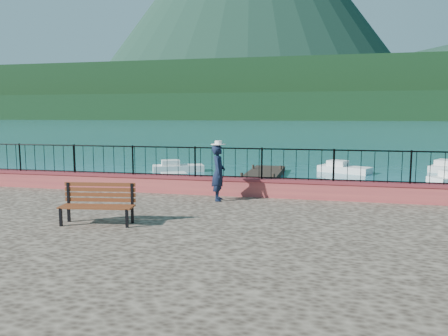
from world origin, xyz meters
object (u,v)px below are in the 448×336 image
at_px(boat_3, 178,165).
at_px(boat_0, 184,179).
at_px(boat_4, 345,167).
at_px(park_bench, 98,212).
at_px(person, 218,173).
at_px(boat_1, 366,197).
at_px(boat_5, 447,164).

bearing_deg(boat_3, boat_0, -92.54).
relative_size(boat_0, boat_4, 1.07).
relative_size(park_bench, boat_0, 0.51).
distance_m(person, boat_0, 10.06).
distance_m(boat_1, boat_3, 14.46).
distance_m(person, boat_4, 17.51).
bearing_deg(person, boat_4, -24.44).
relative_size(park_bench, boat_1, 0.49).
bearing_deg(park_bench, boat_0, 90.75).
height_order(boat_0, boat_1, same).
xyz_separation_m(boat_1, boat_3, (-11.34, 8.97, 0.00)).
height_order(boat_0, boat_5, same).
relative_size(person, boat_4, 0.51).
relative_size(boat_3, boat_5, 0.79).
bearing_deg(boat_0, person, -94.63).
relative_size(park_bench, boat_5, 0.42).
bearing_deg(boat_0, boat_1, -47.63).
bearing_deg(boat_4, boat_1, -61.60).
bearing_deg(boat_4, person, -78.59).
distance_m(person, boat_3, 16.42).
bearing_deg(boat_3, boat_1, -62.75).
relative_size(park_bench, boat_3, 0.54).
distance_m(park_bench, person, 4.11).
bearing_deg(person, boat_0, 14.61).
relative_size(park_bench, boat_4, 0.54).
relative_size(boat_1, boat_4, 1.10).
relative_size(person, boat_5, 0.40).
height_order(boat_0, boat_4, same).
bearing_deg(boat_3, boat_5, -9.37).
bearing_deg(boat_1, boat_4, 103.44).
height_order(person, boat_1, person).
height_order(park_bench, person, person).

